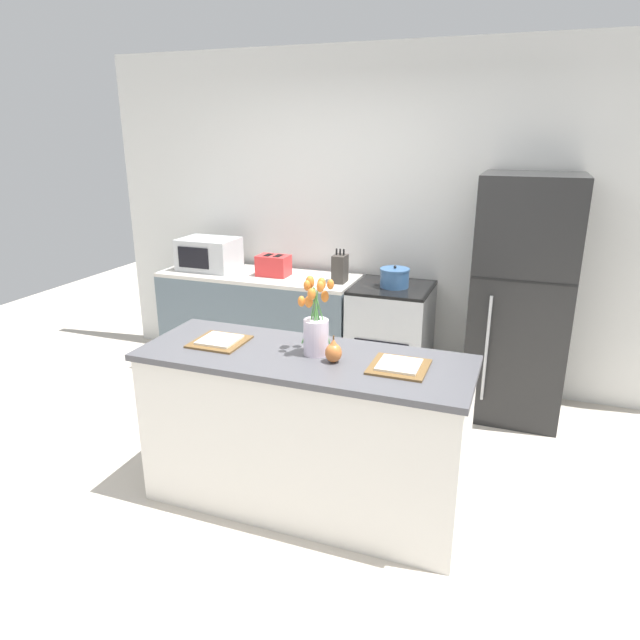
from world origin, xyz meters
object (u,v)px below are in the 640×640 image
(cooking_pot, at_px, (395,278))
(microwave, at_px, (209,254))
(refrigerator, at_px, (521,300))
(plate_setting_left, at_px, (220,341))
(stove_range, at_px, (390,341))
(knife_block, at_px, (340,269))
(pear_figurine, at_px, (333,352))
(toaster, at_px, (273,265))
(flower_vase, at_px, (316,327))
(plate_setting_right, at_px, (399,366))

(cooking_pot, distance_m, microwave, 1.65)
(refrigerator, distance_m, plate_setting_left, 2.23)
(refrigerator, xyz_separation_m, plate_setting_left, (-1.57, -1.59, 0.04))
(stove_range, xyz_separation_m, refrigerator, (0.95, 0.00, 0.44))
(cooking_pot, relative_size, knife_block, 0.84)
(pear_figurine, distance_m, microwave, 2.36)
(plate_setting_left, xyz_separation_m, microwave, (-1.01, 1.59, 0.12))
(plate_setting_left, bearing_deg, toaster, 104.07)
(stove_range, height_order, knife_block, knife_block)
(microwave, bearing_deg, flower_vase, -44.47)
(flower_vase, height_order, microwave, flower_vase)
(flower_vase, height_order, toaster, flower_vase)
(knife_block, bearing_deg, microwave, 178.52)
(plate_setting_right, bearing_deg, plate_setting_left, 180.00)
(refrigerator, distance_m, plate_setting_right, 1.68)
(flower_vase, relative_size, pear_figurine, 2.87)
(flower_vase, bearing_deg, stove_range, 88.25)
(pear_figurine, distance_m, knife_block, 1.68)
(plate_setting_right, relative_size, toaster, 1.03)
(toaster, bearing_deg, refrigerator, 0.40)
(refrigerator, bearing_deg, plate_setting_right, -108.54)
(knife_block, bearing_deg, refrigerator, 1.36)
(stove_range, relative_size, pear_figurine, 6.26)
(refrigerator, relative_size, plate_setting_left, 6.17)
(plate_setting_right, bearing_deg, cooking_pot, 104.22)
(flower_vase, xyz_separation_m, plate_setting_left, (-0.57, -0.04, -0.14))
(stove_range, distance_m, microwave, 1.73)
(stove_range, bearing_deg, microwave, -179.98)
(stove_range, relative_size, toaster, 3.23)
(refrigerator, bearing_deg, knife_block, -178.64)
(cooking_pot, bearing_deg, knife_block, -178.69)
(stove_range, distance_m, plate_setting_left, 1.77)
(stove_range, xyz_separation_m, plate_setting_left, (-0.62, -1.59, 0.47))
(refrigerator, bearing_deg, toaster, -179.60)
(microwave, distance_m, knife_block, 1.21)
(plate_setting_left, height_order, knife_block, knife_block)
(refrigerator, height_order, toaster, refrigerator)
(toaster, relative_size, knife_block, 1.04)
(plate_setting_left, bearing_deg, microwave, 122.51)
(stove_range, bearing_deg, refrigerator, 0.04)
(refrigerator, xyz_separation_m, flower_vase, (-1.00, -1.55, 0.18))
(toaster, bearing_deg, flower_vase, -57.97)
(plate_setting_left, distance_m, plate_setting_right, 1.03)
(stove_range, distance_m, plate_setting_right, 1.71)
(flower_vase, distance_m, pear_figurine, 0.18)
(toaster, bearing_deg, plate_setting_left, -75.93)
(refrigerator, relative_size, plate_setting_right, 6.17)
(pear_figurine, bearing_deg, refrigerator, 61.95)
(flower_vase, distance_m, microwave, 2.22)
(refrigerator, distance_m, toaster, 1.96)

